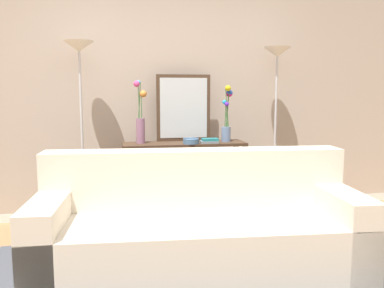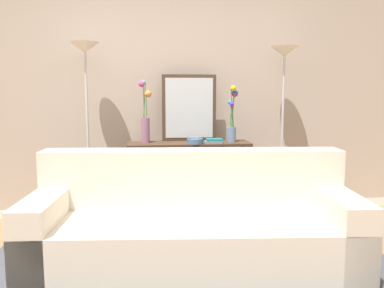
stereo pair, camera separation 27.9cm
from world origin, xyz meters
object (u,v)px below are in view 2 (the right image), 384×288
(floor_lamp_left, at_px, (86,83))
(book_row_under_console, at_px, (159,217))
(floor_lamp_right, at_px, (284,85))
(book_stack, at_px, (214,141))
(console_table, at_px, (189,168))
(vase_short_flowers, at_px, (232,117))
(vase_tall_flowers, at_px, (145,119))
(wall_mirror, at_px, (189,108))
(fruit_bowl, at_px, (195,141))
(couch, at_px, (193,228))

(floor_lamp_left, xyz_separation_m, book_row_under_console, (0.69, 0.00, -1.37))
(floor_lamp_right, distance_m, book_stack, 0.93)
(console_table, distance_m, book_stack, 0.39)
(vase_short_flowers, bearing_deg, vase_tall_flowers, 177.41)
(wall_mirror, bearing_deg, console_table, -97.41)
(wall_mirror, height_order, book_stack, wall_mirror)
(console_table, height_order, fruit_bowl, fruit_bowl)
(floor_lamp_left, bearing_deg, wall_mirror, 8.11)
(console_table, height_order, book_stack, book_stack)
(wall_mirror, bearing_deg, book_row_under_console, -156.77)
(floor_lamp_right, bearing_deg, vase_short_flowers, 179.95)
(couch, xyz_separation_m, console_table, (0.09, 1.11, 0.25))
(console_table, relative_size, book_stack, 6.66)
(fruit_bowl, bearing_deg, book_stack, 3.52)
(fruit_bowl, relative_size, book_stack, 0.85)
(floor_lamp_right, height_order, book_row_under_console, floor_lamp_right)
(floor_lamp_left, height_order, vase_tall_flowers, floor_lamp_left)
(book_stack, bearing_deg, floor_lamp_left, 176.01)
(couch, xyz_separation_m, floor_lamp_left, (-0.91, 1.10, 1.11))
(couch, height_order, vase_short_flowers, vase_short_flowers)
(console_table, distance_m, vase_short_flowers, 0.69)
(couch, height_order, floor_lamp_left, floor_lamp_left)
(vase_short_flowers, bearing_deg, wall_mirror, 161.30)
(vase_tall_flowers, bearing_deg, book_stack, -10.62)
(floor_lamp_left, height_order, wall_mirror, floor_lamp_left)
(fruit_bowl, bearing_deg, floor_lamp_left, 174.63)
(fruit_bowl, bearing_deg, book_row_under_console, 163.92)
(wall_mirror, height_order, vase_short_flowers, wall_mirror)
(floor_lamp_left, bearing_deg, floor_lamp_right, -0.00)
(book_row_under_console, bearing_deg, floor_lamp_right, -0.20)
(couch, bearing_deg, vase_tall_flowers, 106.85)
(console_table, xyz_separation_m, book_stack, (0.24, -0.09, 0.29))
(floor_lamp_left, relative_size, book_row_under_console, 4.56)
(wall_mirror, xyz_separation_m, book_row_under_console, (-0.33, -0.14, -1.12))
(vase_short_flowers, relative_size, fruit_bowl, 3.64)
(book_row_under_console, bearing_deg, couch, -78.85)
(couch, distance_m, wall_mirror, 1.52)
(floor_lamp_left, distance_m, floor_lamp_right, 1.99)
(console_table, relative_size, fruit_bowl, 7.83)
(couch, height_order, console_table, couch)
(console_table, xyz_separation_m, fruit_bowl, (0.05, -0.10, 0.29))
(wall_mirror, height_order, fruit_bowl, wall_mirror)
(vase_short_flowers, bearing_deg, book_stack, -157.05)
(console_table, distance_m, floor_lamp_left, 1.32)
(floor_lamp_left, relative_size, vase_tall_flowers, 2.89)
(fruit_bowl, bearing_deg, console_table, 114.89)
(vase_tall_flowers, bearing_deg, floor_lamp_left, -175.90)
(vase_tall_flowers, bearing_deg, wall_mirror, 12.96)
(book_row_under_console, bearing_deg, fruit_bowl, -16.08)
(floor_lamp_right, xyz_separation_m, vase_short_flowers, (-0.53, 0.00, -0.33))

